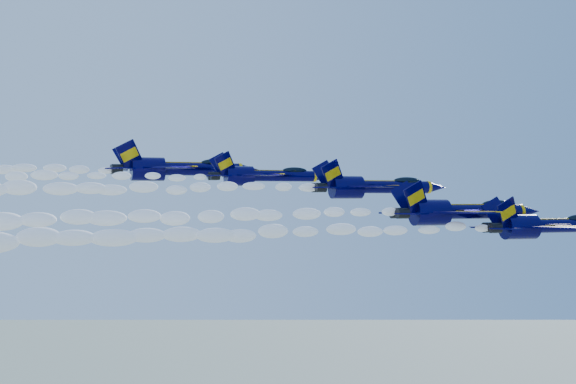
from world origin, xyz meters
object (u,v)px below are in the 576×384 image
object	(u,v)px
jet_second	(460,211)
jet_fifth	(178,168)
jet_third	(373,186)
jet_lead	(547,225)
jet_fourth	(263,175)

from	to	relation	value
jet_second	jet_fifth	world-z (taller)	jet_fifth
jet_second	jet_third	size ratio (longest dim) A/B	1.03
jet_fifth	jet_third	bearing A→B (deg)	-40.46
jet_third	jet_fifth	xyz separation A→B (m)	(-19.06, 16.26, 2.38)
jet_lead	jet_fourth	bearing A→B (deg)	135.40
jet_fourth	jet_fifth	world-z (taller)	jet_fifth
jet_lead	jet_fifth	xyz separation A→B (m)	(-31.19, 31.19, 6.44)
jet_lead	jet_third	world-z (taller)	jet_third
jet_lead	jet_second	bearing A→B (deg)	157.94
jet_fourth	jet_fifth	xyz separation A→B (m)	(-8.44, 8.75, 1.02)
jet_lead	jet_second	distance (m)	8.79
jet_lead	jet_fourth	world-z (taller)	jet_fourth
jet_lead	jet_fourth	xyz separation A→B (m)	(-22.75, 22.44, 5.42)
jet_third	jet_fifth	world-z (taller)	jet_fifth
jet_third	jet_fourth	size ratio (longest dim) A/B	1.10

